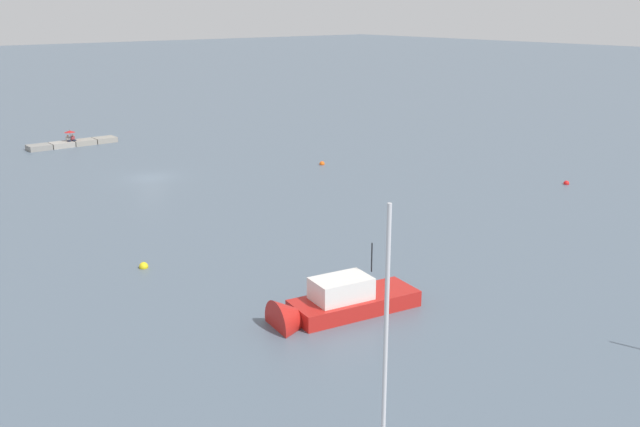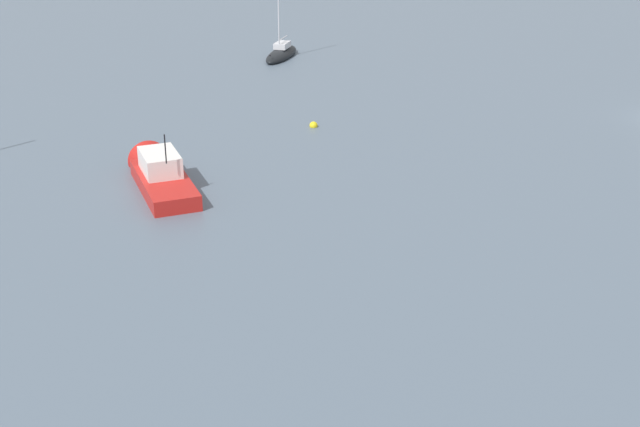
% 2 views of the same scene
% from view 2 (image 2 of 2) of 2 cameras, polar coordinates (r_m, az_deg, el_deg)
% --- Properties ---
extents(sailboat_black_mid, '(5.67, 5.90, 8.95)m').
position_cam_2_polar(sailboat_black_mid, '(77.57, -2.58, 10.52)').
color(sailboat_black_mid, black).
rests_on(sailboat_black_mid, ground_plane).
extents(motorboat_red_near, '(8.35, 3.73, 4.52)m').
position_cam_2_polar(motorboat_red_near, '(48.94, -10.58, 2.49)').
color(motorboat_red_near, red).
rests_on(motorboat_red_near, ground_plane).
extents(mooring_buoy_far, '(0.55, 0.55, 0.55)m').
position_cam_2_polar(mooring_buoy_far, '(58.04, -0.43, 5.85)').
color(mooring_buoy_far, yellow).
rests_on(mooring_buoy_far, ground_plane).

